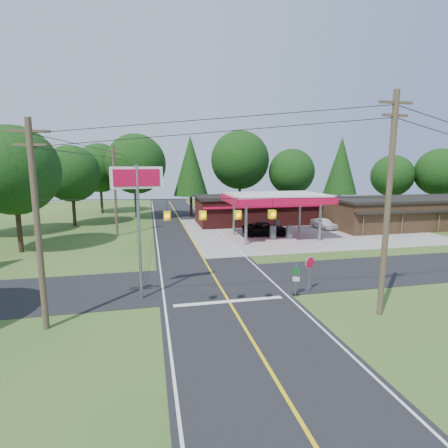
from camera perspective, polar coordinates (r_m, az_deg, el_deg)
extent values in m
plane|color=#30541D|center=(24.23, -1.13, -9.44)|extent=(120.00, 120.00, 0.00)
cube|color=black|center=(24.22, -1.13, -9.42)|extent=(8.00, 120.00, 0.02)
cube|color=black|center=(24.22, -1.13, -9.40)|extent=(70.00, 7.00, 0.02)
cube|color=yellow|center=(24.22, -1.13, -9.38)|extent=(0.15, 110.00, 0.00)
cylinder|color=gray|center=(34.78, 3.61, -0.02)|extent=(0.28, 0.28, 4.20)
cylinder|color=gray|center=(39.55, 1.64, 1.16)|extent=(0.28, 0.28, 4.20)
cylinder|color=gray|center=(37.73, 15.38, 0.41)|extent=(0.28, 0.28, 4.20)
cylinder|color=gray|center=(42.17, 12.26, 1.47)|extent=(0.28, 0.28, 4.20)
cube|color=#C30A34|center=(38.09, 8.43, 4.15)|extent=(10.60, 7.40, 0.70)
cube|color=white|center=(38.05, 8.45, 4.75)|extent=(10.00, 7.00, 0.25)
cube|color=#9E9B93|center=(37.07, 9.25, -2.63)|extent=(3.20, 0.90, 0.22)
cube|color=#3F3F44|center=(36.59, 7.97, -1.45)|extent=(0.55, 0.45, 1.50)
cube|color=#3F3F44|center=(37.24, 10.57, -1.32)|extent=(0.55, 0.45, 1.50)
cube|color=#9E9B93|center=(40.36, 7.39, -1.58)|extent=(3.20, 0.90, 0.22)
cube|color=#3F3F44|center=(39.92, 6.20, -0.48)|extent=(0.55, 0.45, 1.50)
cube|color=#3F3F44|center=(40.52, 8.61, -0.39)|extent=(0.55, 0.45, 1.50)
cube|color=#4D1816|center=(48.10, 5.29, 2.21)|extent=(16.00, 7.00, 3.50)
cube|color=black|center=(47.89, 5.32, 4.47)|extent=(16.40, 7.40, 0.30)
cube|color=#C30A34|center=(44.59, 6.70, 2.84)|extent=(16.00, 0.50, 0.25)
cube|color=#332114|center=(50.67, 27.65, 1.53)|extent=(20.00, 8.00, 3.50)
cube|color=black|center=(50.47, 27.81, 3.66)|extent=(20.40, 8.40, 0.30)
cube|color=black|center=(47.46, 30.95, 1.82)|extent=(20.00, 0.70, 0.25)
cylinder|color=#473828|center=(19.64, 25.16, 2.40)|extent=(0.30, 0.30, 11.50)
cube|color=#473828|center=(19.75, 26.27, 17.38)|extent=(1.80, 0.12, 0.12)
cube|color=#473828|center=(19.66, 26.14, 15.66)|extent=(1.40, 0.12, 0.12)
cylinder|color=#473828|center=(18.44, -28.14, -0.60)|extent=(0.30, 0.30, 10.00)
cube|color=#473828|center=(18.27, -29.26, 13.11)|extent=(1.80, 0.12, 0.12)
cube|color=#473828|center=(18.23, -29.10, 11.24)|extent=(1.40, 0.12, 0.12)
cylinder|color=#473828|center=(40.74, -17.35, 5.08)|extent=(0.30, 0.30, 10.00)
cube|color=#473828|center=(40.67, -17.67, 11.27)|extent=(1.80, 0.12, 0.12)
cube|color=#473828|center=(40.65, -17.62, 10.43)|extent=(1.40, 0.12, 0.12)
cylinder|color=#473828|center=(57.60, -14.40, 6.17)|extent=(0.30, 0.30, 9.50)
cube|color=yellow|center=(16.97, -9.27, 1.34)|extent=(0.32, 0.32, 0.42)
cube|color=yellow|center=(16.94, -3.49, 1.43)|extent=(0.32, 0.32, 0.42)
cube|color=yellow|center=(17.09, 2.26, 1.51)|extent=(0.32, 0.32, 0.42)
cube|color=yellow|center=(17.40, 7.86, 1.57)|extent=(0.32, 0.32, 0.42)
cylinder|color=#332316|center=(49.78, -23.28, 1.98)|extent=(0.44, 0.44, 3.96)
sphere|color=black|center=(49.43, -23.65, 7.55)|extent=(7.26, 7.26, 7.26)
cylinder|color=#332316|center=(52.80, -13.93, 3.27)|extent=(0.44, 0.44, 4.68)
sphere|color=black|center=(52.50, -14.19, 9.49)|extent=(8.58, 8.58, 8.58)
cylinder|color=#332316|center=(54.16, -5.40, 3.47)|extent=(0.44, 0.44, 4.32)
cone|color=black|center=(53.86, -5.49, 9.45)|extent=(5.28, 5.28, 9.00)
cylinder|color=#332316|center=(56.60, 2.56, 4.14)|extent=(0.44, 0.44, 5.04)
sphere|color=black|center=(56.35, 2.61, 10.38)|extent=(9.24, 9.24, 9.24)
cylinder|color=#332316|center=(57.36, 10.84, 3.50)|extent=(0.44, 0.44, 3.96)
sphere|color=black|center=(57.06, 10.99, 8.34)|extent=(7.26, 7.26, 7.26)
cylinder|color=#332316|center=(60.05, 18.28, 3.63)|extent=(0.44, 0.44, 4.32)
cone|color=black|center=(59.78, 18.56, 9.01)|extent=(5.28, 5.28, 9.00)
cylinder|color=#332316|center=(62.92, 25.49, 3.10)|extent=(0.44, 0.44, 3.60)
sphere|color=black|center=(62.65, 25.78, 7.10)|extent=(6.60, 6.60, 6.60)
cylinder|color=#332316|center=(64.54, 31.35, 2.94)|extent=(0.44, 0.44, 3.96)
sphere|color=black|center=(64.28, 31.73, 7.22)|extent=(7.26, 7.26, 7.26)
cylinder|color=#332316|center=(36.83, -30.43, -0.70)|extent=(0.44, 0.44, 4.32)
sphere|color=black|center=(36.38, -31.13, 7.51)|extent=(7.92, 7.92, 7.92)
cylinder|color=#332316|center=(61.22, -19.35, 3.68)|extent=(0.44, 0.44, 4.32)
sphere|color=black|center=(60.96, -19.63, 8.62)|extent=(7.92, 7.92, 7.92)
imported|color=black|center=(39.81, 6.87, -0.83)|extent=(6.00, 6.00, 1.49)
imported|color=white|center=(45.48, 16.01, 0.09)|extent=(4.75, 4.75, 1.37)
cylinder|color=gray|center=(20.86, -13.69, -1.57)|extent=(0.18, 0.18, 7.92)
cube|color=white|center=(20.50, -14.05, 7.35)|extent=(2.92, 0.54, 1.24)
cube|color=#C30A34|center=(20.45, -14.05, 7.35)|extent=(2.57, 0.47, 0.96)
cylinder|color=gray|center=(22.81, 13.76, -8.05)|extent=(0.07, 0.07, 2.19)
cylinder|color=gray|center=(21.94, 11.64, -8.86)|extent=(0.06, 0.06, 2.06)
cube|color=#0C591E|center=(21.73, 11.73, -7.51)|extent=(0.41, 0.16, 0.42)
cube|color=white|center=(21.89, 11.69, -8.79)|extent=(0.41, 0.16, 0.28)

